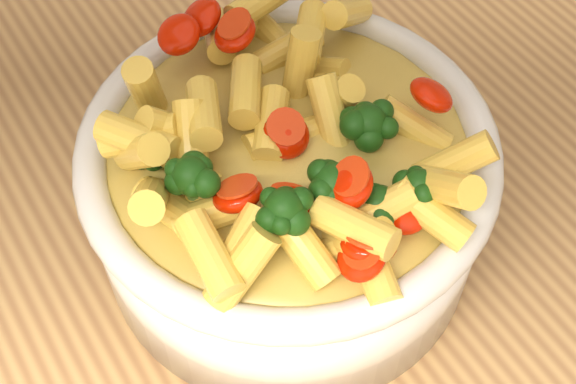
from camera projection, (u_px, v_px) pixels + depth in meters
table at (330, 326)px, 0.64m from camera, size 1.20×0.80×0.90m
serving_bowl at (288, 191)px, 0.53m from camera, size 0.26×0.26×0.11m
pasta_salad at (288, 121)px, 0.47m from camera, size 0.21×0.21×0.05m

